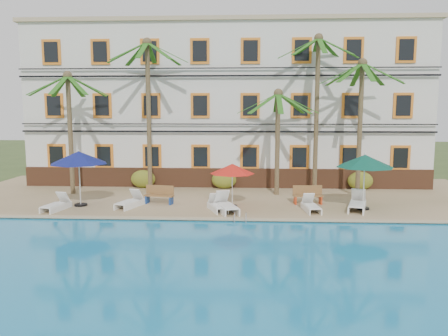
# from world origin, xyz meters

# --- Properties ---
(ground) EXTENTS (100.00, 100.00, 0.00)m
(ground) POSITION_xyz_m (0.00, 0.00, 0.00)
(ground) COLOR #384C23
(ground) RESTS_ON ground
(pool_deck) EXTENTS (30.00, 12.00, 0.25)m
(pool_deck) POSITION_xyz_m (0.00, 5.00, 0.12)
(pool_deck) COLOR tan
(pool_deck) RESTS_ON ground
(swimming_pool) EXTENTS (26.00, 12.00, 0.20)m
(swimming_pool) POSITION_xyz_m (0.00, -7.00, 0.10)
(swimming_pool) COLOR #187EB5
(swimming_pool) RESTS_ON ground
(pool_coping) EXTENTS (30.00, 0.35, 0.06)m
(pool_coping) POSITION_xyz_m (0.00, -0.90, 0.28)
(pool_coping) COLOR tan
(pool_coping) RESTS_ON pool_deck
(hotel_building) EXTENTS (25.40, 6.44, 10.22)m
(hotel_building) POSITION_xyz_m (0.00, 9.98, 5.37)
(hotel_building) COLOR silver
(hotel_building) RESTS_ON pool_deck
(palm_a) EXTENTS (4.50, 4.50, 6.89)m
(palm_a) POSITION_xyz_m (-8.61, 4.60, 4.75)
(palm_a) COLOR brown
(palm_a) RESTS_ON pool_deck
(palm_b) EXTENTS (4.50, 4.50, 8.70)m
(palm_b) POSITION_xyz_m (-4.22, 5.00, 5.80)
(palm_b) COLOR brown
(palm_b) RESTS_ON pool_deck
(palm_c) EXTENTS (4.50, 4.50, 5.91)m
(palm_c) POSITION_xyz_m (3.02, 4.91, 4.17)
(palm_c) COLOR brown
(palm_c) RESTS_ON pool_deck
(palm_d) EXTENTS (4.50, 4.50, 8.98)m
(palm_d) POSITION_xyz_m (5.28, 5.80, 5.96)
(palm_d) COLOR brown
(palm_d) RESTS_ON pool_deck
(palm_e) EXTENTS (4.50, 4.50, 7.48)m
(palm_e) POSITION_xyz_m (7.44, 4.58, 5.10)
(palm_e) COLOR brown
(palm_e) RESTS_ON pool_deck
(shrub_left) EXTENTS (1.50, 0.90, 1.10)m
(shrub_left) POSITION_xyz_m (-5.01, 6.60, 0.80)
(shrub_left) COLOR #265919
(shrub_left) RESTS_ON pool_deck
(shrub_mid) EXTENTS (1.50, 0.90, 1.10)m
(shrub_mid) POSITION_xyz_m (-0.05, 6.60, 0.80)
(shrub_mid) COLOR #265919
(shrub_mid) RESTS_ON pool_deck
(shrub_right) EXTENTS (1.50, 0.90, 1.10)m
(shrub_right) POSITION_xyz_m (8.11, 6.60, 0.80)
(shrub_right) COLOR #265919
(shrub_right) RESTS_ON pool_deck
(umbrella_blue) EXTENTS (2.82, 2.82, 2.82)m
(umbrella_blue) POSITION_xyz_m (-6.97, 1.50, 2.66)
(umbrella_blue) COLOR black
(umbrella_blue) RESTS_ON pool_deck
(umbrella_red) EXTENTS (2.21, 2.21, 2.21)m
(umbrella_red) POSITION_xyz_m (0.61, 1.67, 2.13)
(umbrella_red) COLOR black
(umbrella_red) RESTS_ON pool_deck
(umbrella_green) EXTENTS (2.73, 2.73, 2.72)m
(umbrella_green) POSITION_xyz_m (6.94, 1.46, 2.58)
(umbrella_green) COLOR black
(umbrella_green) RESTS_ON pool_deck
(lounger_a) EXTENTS (0.94, 1.81, 0.82)m
(lounger_a) POSITION_xyz_m (-7.77, 0.51, 0.51)
(lounger_a) COLOR white
(lounger_a) RESTS_ON pool_deck
(lounger_b) EXTENTS (1.18, 1.89, 0.84)m
(lounger_b) POSITION_xyz_m (-4.41, 1.32, 0.52)
(lounger_b) COLOR white
(lounger_b) RESTS_ON pool_deck
(lounger_c) EXTENTS (1.14, 1.76, 0.78)m
(lounger_c) POSITION_xyz_m (-0.06, 0.79, 0.50)
(lounger_c) COLOR white
(lounger_c) RESTS_ON pool_deck
(lounger_d) EXTENTS (1.36, 2.14, 0.95)m
(lounger_d) POSITION_xyz_m (0.35, 0.54, 0.56)
(lounger_d) COLOR white
(lounger_d) RESTS_ON pool_deck
(lounger_e) EXTENTS (0.79, 1.74, 0.79)m
(lounger_e) POSITION_xyz_m (4.36, 0.90, 0.51)
(lounger_e) COLOR white
(lounger_e) RESTS_ON pool_deck
(lounger_f) EXTENTS (1.30, 2.15, 0.96)m
(lounger_f) POSITION_xyz_m (6.62, 1.25, 0.56)
(lounger_f) COLOR white
(lounger_f) RESTS_ON pool_deck
(bench_left) EXTENTS (1.56, 0.75, 0.93)m
(bench_left) POSITION_xyz_m (-3.11, 2.20, 0.72)
(bench_left) COLOR olive
(bench_left) RESTS_ON pool_deck
(bench_right) EXTENTS (1.53, 0.60, 0.93)m
(bench_right) POSITION_xyz_m (4.43, 2.55, 0.72)
(bench_right) COLOR olive
(bench_right) RESTS_ON pool_deck
(pool_ladder) EXTENTS (0.54, 0.74, 0.74)m
(pool_ladder) POSITION_xyz_m (1.05, -1.00, 0.25)
(pool_ladder) COLOR silver
(pool_ladder) RESTS_ON ground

